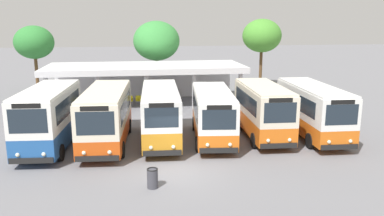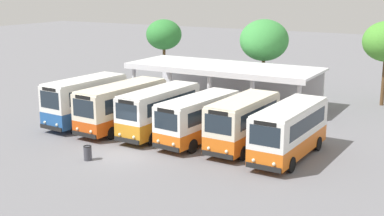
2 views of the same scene
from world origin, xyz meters
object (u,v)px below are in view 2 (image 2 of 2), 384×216
(city_bus_nearest_orange, at_px, (85,100))
(waiting_chair_end_by_column, at_px, (206,97))
(waiting_chair_fourth_seat, at_px, (226,100))
(litter_bin_apron, at_px, (88,153))
(city_bus_middle_cream, at_px, (159,110))
(waiting_chair_fifth_seat, at_px, (233,101))
(waiting_chair_middle_seat, at_px, (220,99))
(city_bus_second_in_row, at_px, (122,105))
(city_bus_far_end_green, at_px, (290,129))
(city_bus_fourth_amber, at_px, (199,117))
(waiting_chair_second_from_end, at_px, (212,98))
(city_bus_fifth_blue, at_px, (243,121))

(city_bus_nearest_orange, distance_m, waiting_chair_end_by_column, 11.71)
(waiting_chair_fourth_seat, distance_m, litter_bin_apron, 17.06)
(city_bus_middle_cream, bearing_deg, waiting_chair_fifth_seat, 86.01)
(waiting_chair_middle_seat, bearing_deg, city_bus_second_in_row, -103.54)
(city_bus_far_end_green, distance_m, litter_bin_apron, 12.18)
(city_bus_far_end_green, bearing_deg, city_bus_second_in_row, 179.36)
(city_bus_second_in_row, xyz_separation_m, litter_bin_apron, (2.37, -6.54, -1.36))
(waiting_chair_fifth_seat, relative_size, litter_bin_apron, 0.96)
(city_bus_middle_cream, relative_size, waiting_chair_end_by_column, 8.55)
(city_bus_middle_cream, distance_m, city_bus_fourth_amber, 3.17)
(city_bus_fourth_amber, bearing_deg, waiting_chair_second_from_end, 112.94)
(waiting_chair_fourth_seat, bearing_deg, city_bus_middle_cream, -90.32)
(city_bus_fifth_blue, relative_size, waiting_chair_end_by_column, 7.82)
(waiting_chair_end_by_column, distance_m, waiting_chair_fifth_seat, 2.67)
(city_bus_fifth_blue, distance_m, waiting_chair_fourth_seat, 12.23)
(city_bus_nearest_orange, distance_m, city_bus_second_in_row, 3.18)
(city_bus_nearest_orange, xyz_separation_m, city_bus_second_in_row, (3.16, 0.30, -0.10))
(waiting_chair_end_by_column, relative_size, waiting_chair_second_from_end, 1.00)
(city_bus_far_end_green, xyz_separation_m, waiting_chair_fourth_seat, (-9.43, 10.64, -1.27))
(city_bus_fifth_blue, xyz_separation_m, waiting_chair_fifth_seat, (-5.60, 10.40, -1.29))
(city_bus_nearest_orange, height_order, waiting_chair_end_by_column, city_bus_nearest_orange)
(waiting_chair_fourth_seat, bearing_deg, city_bus_fourth_amber, -73.54)
(waiting_chair_end_by_column, xyz_separation_m, litter_bin_apron, (1.15, -17.00, -0.07))
(city_bus_fourth_amber, xyz_separation_m, waiting_chair_fifth_seat, (-2.44, 10.49, -1.18))
(city_bus_fourth_amber, distance_m, litter_bin_apron, 7.73)
(city_bus_nearest_orange, bearing_deg, waiting_chair_fifth_seat, 56.81)
(city_bus_far_end_green, height_order, waiting_chair_middle_seat, city_bus_far_end_green)
(waiting_chair_fifth_seat, bearing_deg, city_bus_nearest_orange, -123.19)
(city_bus_middle_cream, xyz_separation_m, waiting_chair_fourth_seat, (0.06, 10.41, -1.28))
(waiting_chair_fifth_seat, bearing_deg, waiting_chair_second_from_end, -179.92)
(waiting_chair_fourth_seat, xyz_separation_m, waiting_chair_fifth_seat, (0.67, -0.02, 0.00))
(city_bus_fifth_blue, bearing_deg, waiting_chair_middle_seat, 123.37)
(city_bus_far_end_green, bearing_deg, waiting_chair_fourth_seat, 131.56)
(litter_bin_apron, bearing_deg, city_bus_fifth_blue, 42.88)
(city_bus_second_in_row, height_order, city_bus_middle_cream, city_bus_second_in_row)
(city_bus_middle_cream, bearing_deg, waiting_chair_second_from_end, 97.00)
(waiting_chair_fourth_seat, height_order, litter_bin_apron, litter_bin_apron)
(city_bus_nearest_orange, xyz_separation_m, litter_bin_apron, (5.53, -6.23, -1.46))
(city_bus_nearest_orange, bearing_deg, city_bus_fifth_blue, 1.71)
(waiting_chair_end_by_column, bearing_deg, waiting_chair_fourth_seat, 1.02)
(city_bus_far_end_green, distance_m, waiting_chair_second_from_end, 15.17)
(city_bus_fourth_amber, xyz_separation_m, city_bus_far_end_green, (6.33, -0.13, 0.09))
(city_bus_middle_cream, distance_m, waiting_chair_middle_seat, 10.62)
(city_bus_nearest_orange, relative_size, city_bus_second_in_row, 0.89)
(city_bus_nearest_orange, bearing_deg, city_bus_middle_cream, 3.52)
(city_bus_nearest_orange, height_order, city_bus_fourth_amber, city_bus_nearest_orange)
(city_bus_far_end_green, height_order, waiting_chair_fourth_seat, city_bus_far_end_green)
(city_bus_fifth_blue, relative_size, waiting_chair_fifth_seat, 7.82)
(waiting_chair_second_from_end, bearing_deg, waiting_chair_fifth_seat, 0.08)
(waiting_chair_fourth_seat, relative_size, waiting_chair_fifth_seat, 1.00)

